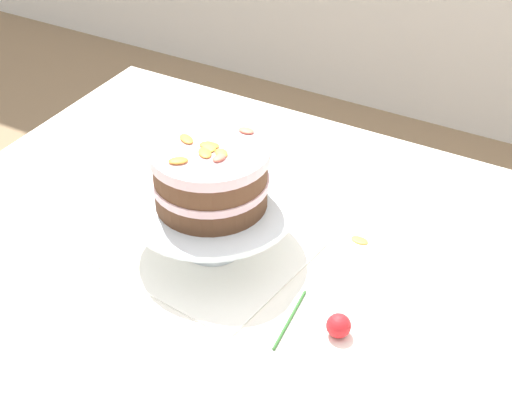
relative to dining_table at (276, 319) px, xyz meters
name	(u,v)px	position (x,y,z in m)	size (l,w,h in m)	color
dining_table	(276,319)	(0.00, 0.00, 0.00)	(1.40, 1.00, 0.74)	white
linen_napkin	(213,247)	(-0.14, 0.02, 0.09)	(0.32, 0.32, 0.00)	white
cake_stand	(212,211)	(-0.14, 0.02, 0.18)	(0.29, 0.29, 0.10)	silver
layer_cake	(210,175)	(-0.14, 0.02, 0.25)	(0.20, 0.20, 0.12)	brown
fallen_rose	(336,325)	(0.14, -0.07, 0.11)	(0.11, 0.14, 0.04)	#2D6028
loose_petal_0	(360,240)	(0.08, 0.16, 0.09)	(0.03, 0.02, 0.00)	yellow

